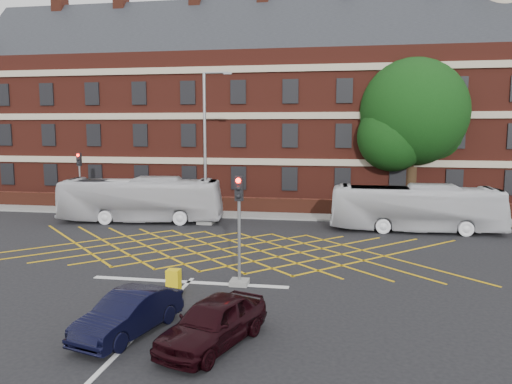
% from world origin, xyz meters
% --- Properties ---
extents(ground, '(120.00, 120.00, 0.00)m').
position_xyz_m(ground, '(0.00, 0.00, 0.00)').
color(ground, black).
rests_on(ground, ground).
extents(victorian_building, '(51.00, 12.17, 20.40)m').
position_xyz_m(victorian_building, '(0.25, 22.00, 7.84)').
color(victorian_building, '#541E15').
rests_on(victorian_building, ground).
extents(boundary_wall, '(56.00, 0.50, 1.10)m').
position_xyz_m(boundary_wall, '(0.00, 13.00, 0.55)').
color(boundary_wall, '#522215').
rests_on(boundary_wall, ground).
extents(far_pavement, '(60.00, 3.00, 0.12)m').
position_xyz_m(far_pavement, '(0.00, 12.00, 0.06)').
color(far_pavement, slate).
rests_on(far_pavement, ground).
extents(box_junction_hatching, '(8.22, 8.22, 0.02)m').
position_xyz_m(box_junction_hatching, '(0.00, 2.00, 0.01)').
color(box_junction_hatching, '#CC990C').
rests_on(box_junction_hatching, ground).
extents(stop_line, '(8.00, 0.30, 0.02)m').
position_xyz_m(stop_line, '(0.00, -3.50, 0.01)').
color(stop_line, silver).
rests_on(stop_line, ground).
extents(centre_line, '(0.15, 14.00, 0.02)m').
position_xyz_m(centre_line, '(0.00, -10.00, 0.01)').
color(centre_line, silver).
rests_on(centre_line, ground).
extents(bus_left, '(10.69, 3.65, 2.92)m').
position_xyz_m(bus_left, '(-6.90, 8.35, 1.46)').
color(bus_left, silver).
rests_on(bus_left, ground).
extents(bus_right, '(9.98, 2.40, 2.78)m').
position_xyz_m(bus_right, '(10.27, 8.26, 1.39)').
color(bus_right, silver).
rests_on(bus_right, ground).
extents(car_navy, '(2.33, 4.06, 1.27)m').
position_xyz_m(car_navy, '(-0.24, -8.61, 0.63)').
color(car_navy, black).
rests_on(car_navy, ground).
extents(car_maroon, '(2.87, 4.31, 1.36)m').
position_xyz_m(car_maroon, '(2.43, -8.93, 0.68)').
color(car_maroon, black).
rests_on(car_maroon, ground).
extents(deciduous_tree, '(7.95, 7.82, 11.14)m').
position_xyz_m(deciduous_tree, '(10.94, 16.24, 6.69)').
color(deciduous_tree, black).
rests_on(deciduous_tree, ground).
extents(traffic_light_near, '(0.70, 0.70, 4.27)m').
position_xyz_m(traffic_light_near, '(2.06, -3.47, 1.76)').
color(traffic_light_near, slate).
rests_on(traffic_light_near, ground).
extents(traffic_light_far, '(0.70, 0.70, 4.27)m').
position_xyz_m(traffic_light_far, '(-12.95, 11.59, 1.76)').
color(traffic_light_far, slate).
rests_on(traffic_light_far, ground).
extents(street_lamp, '(2.25, 1.00, 9.50)m').
position_xyz_m(street_lamp, '(-2.51, 8.40, 3.32)').
color(street_lamp, slate).
rests_on(street_lamp, ground).
extents(direction_signs, '(1.10, 0.16, 2.20)m').
position_xyz_m(direction_signs, '(-12.90, 10.95, 1.38)').
color(direction_signs, gray).
rests_on(direction_signs, ground).
extents(utility_cabinet, '(0.48, 0.44, 0.86)m').
position_xyz_m(utility_cabinet, '(-0.19, -4.73, 0.43)').
color(utility_cabinet, gold).
rests_on(utility_cabinet, ground).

